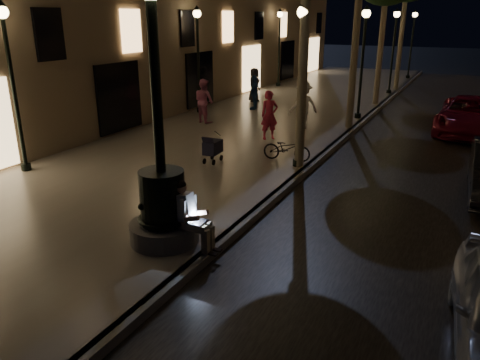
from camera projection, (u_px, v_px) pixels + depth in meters
The scene contains 21 objects.
ground at pixel (359, 127), 20.21m from camera, with size 120.00×120.00×0.00m, color black.
cobble_lane at pixel (433, 134), 18.95m from camera, with size 6.00×45.00×0.02m, color black.
promenade at pixel (273, 117), 21.86m from camera, with size 8.00×45.00×0.20m, color slate.
curb_strip at pixel (359, 125), 20.18m from camera, with size 0.25×45.00×0.20m, color #59595B.
fountain_lamppost at pixel (162, 194), 9.25m from camera, with size 1.40×1.40×5.21m.
seated_man_laptop at pixel (189, 213), 9.08m from camera, with size 1.01×0.34×1.38m.
lamp_curb_a at pixel (301, 65), 13.35m from camera, with size 0.36×0.36×4.81m.
lamp_curb_b at pixel (363, 48), 20.11m from camera, with size 0.36×0.36×4.81m.
lamp_curb_c at pixel (394, 40), 26.87m from camera, with size 0.36×0.36×4.81m.
lamp_curb_d at pixel (413, 35), 33.63m from camera, with size 0.36×0.36×4.81m.
lamp_left_a at pixel (10, 66), 12.95m from camera, with size 0.36×0.36×4.81m.
lamp_left_b at pixel (198, 46), 21.40m from camera, with size 0.36×0.36×4.81m.
lamp_left_c at pixel (279, 38), 29.85m from camera, with size 0.36×0.36×4.81m.
stroller at pixel (213, 147), 14.53m from camera, with size 0.44×0.96×0.97m.
car_third at pixel (470, 116), 18.94m from camera, with size 2.43×5.27×1.47m, color maroon.
pedestrian_red at pixel (269, 115), 17.21m from camera, with size 0.65×0.43×1.79m, color #CA2846.
pedestrian_pink at pixel (204, 101), 19.91m from camera, with size 0.90×0.70×1.86m, color #CA6B95.
pedestrian_white at pixel (303, 105), 18.81m from camera, with size 1.23×0.71×1.91m, color white.
pedestrian_blue at pixel (254, 92), 22.77m from camera, with size 0.97×0.40×1.66m, color navy.
pedestrian_dark at pixel (254, 85), 24.86m from camera, with size 0.87×0.56×1.77m, color #302F34.
bicycle at pixel (287, 148), 14.77m from camera, with size 0.53×1.52×0.80m, color black.
Camera 1 is at (4.22, -5.04, 4.55)m, focal length 35.00 mm.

